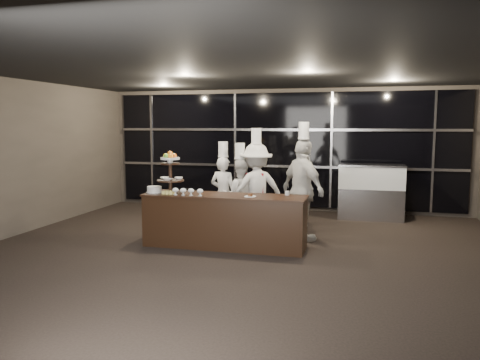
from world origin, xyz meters
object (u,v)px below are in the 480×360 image
(chef_d, at_px, (303,190))
(chef_c, at_px, (256,189))
(display_stand, at_px, (170,169))
(chef_b, at_px, (240,195))
(buffet_counter, at_px, (225,221))
(chef_a, at_px, (223,192))
(layer_cake, at_px, (154,190))
(display_case, at_px, (371,189))

(chef_d, bearing_deg, chef_c, 162.49)
(display_stand, bearing_deg, chef_b, 45.61)
(buffet_counter, xyz_separation_m, chef_b, (0.01, 1.03, 0.29))
(chef_b, xyz_separation_m, chef_d, (1.25, -0.24, 0.19))
(chef_a, xyz_separation_m, chef_c, (0.69, -0.11, 0.11))
(buffet_counter, distance_m, display_stand, 1.33)
(display_stand, bearing_deg, layer_cake, -170.27)
(chef_c, distance_m, chef_d, 0.99)
(chef_b, bearing_deg, chef_c, 10.10)
(display_case, xyz_separation_m, chef_c, (-2.19, -2.08, 0.20))
(chef_a, bearing_deg, display_case, 34.46)
(chef_d, bearing_deg, chef_b, 169.04)
(chef_a, bearing_deg, display_stand, -117.61)
(buffet_counter, relative_size, layer_cake, 9.47)
(display_stand, distance_m, chef_a, 1.45)
(chef_c, bearing_deg, display_case, 43.60)
(chef_a, bearing_deg, buffet_counter, -72.38)
(chef_a, height_order, chef_b, chef_a)
(display_case, height_order, chef_c, chef_c)
(display_stand, xyz_separation_m, chef_c, (1.32, 1.08, -0.45))
(buffet_counter, relative_size, chef_b, 1.60)
(display_stand, relative_size, chef_b, 0.42)
(display_case, height_order, chef_d, chef_d)
(buffet_counter, distance_m, chef_c, 1.21)
(display_case, relative_size, chef_c, 0.70)
(buffet_counter, relative_size, chef_c, 1.38)
(buffet_counter, xyz_separation_m, layer_cake, (-1.29, -0.05, 0.51))
(buffet_counter, distance_m, layer_cake, 1.39)
(display_case, relative_size, chef_d, 0.66)
(display_case, relative_size, chef_b, 0.81)
(buffet_counter, bearing_deg, chef_c, 73.74)
(chef_b, bearing_deg, buffet_counter, -90.41)
(chef_a, distance_m, chef_b, 0.42)
(chef_a, distance_m, chef_c, 0.71)
(chef_d, bearing_deg, display_case, 62.39)
(chef_c, bearing_deg, layer_cake, -144.79)
(chef_a, xyz_separation_m, chef_d, (1.64, -0.40, 0.17))
(chef_a, bearing_deg, layer_cake, -126.37)
(chef_b, bearing_deg, display_stand, -134.39)
(display_stand, distance_m, layer_cake, 0.47)
(layer_cake, xyz_separation_m, chef_a, (0.91, 1.24, -0.19))
(layer_cake, bearing_deg, chef_c, 35.21)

